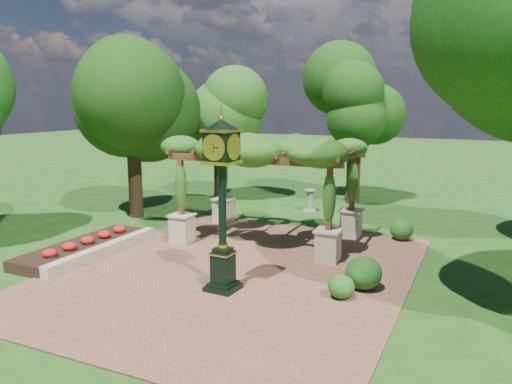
% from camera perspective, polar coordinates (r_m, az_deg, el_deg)
% --- Properties ---
extents(ground, '(120.00, 120.00, 0.00)m').
position_cam_1_polar(ground, '(14.40, -4.28, -10.29)').
color(ground, '#1E4714').
rests_on(ground, ground).
extents(brick_plaza, '(10.00, 12.00, 0.04)m').
position_cam_1_polar(brick_plaza, '(15.21, -2.42, -9.03)').
color(brick_plaza, brown).
rests_on(brick_plaza, ground).
extents(border_wall, '(0.35, 5.00, 0.40)m').
position_cam_1_polar(border_wall, '(17.30, -16.96, -6.45)').
color(border_wall, '#C6B793').
rests_on(border_wall, ground).
extents(flower_bed, '(1.50, 5.00, 0.36)m').
position_cam_1_polar(flower_bed, '(17.91, -19.11, -6.07)').
color(flower_bed, red).
rests_on(flower_bed, ground).
extents(pedestal_clock, '(0.97, 0.97, 4.67)m').
position_cam_1_polar(pedestal_clock, '(13.05, -3.91, 0.29)').
color(pedestal_clock, black).
rests_on(pedestal_clock, brick_plaza).
extents(pergola, '(6.37, 4.10, 3.95)m').
position_cam_1_polar(pergola, '(17.94, 1.47, 4.50)').
color(pergola, '#C3BA91').
rests_on(pergola, brick_plaza).
extents(sundial, '(0.71, 0.71, 1.03)m').
position_cam_1_polar(sundial, '(23.29, 6.16, -1.13)').
color(sundial, gray).
rests_on(sundial, ground).
extents(shrub_front, '(0.83, 0.83, 0.62)m').
position_cam_1_polar(shrub_front, '(13.28, 9.74, -10.61)').
color(shrub_front, '#215418').
rests_on(shrub_front, brick_plaza).
extents(shrub_mid, '(1.26, 1.26, 0.89)m').
position_cam_1_polar(shrub_mid, '(13.97, 12.20, -9.05)').
color(shrub_mid, '#1D4E16').
rests_on(shrub_mid, brick_plaza).
extents(shrub_back, '(0.94, 0.94, 0.76)m').
position_cam_1_polar(shrub_back, '(19.11, 16.32, -4.15)').
color(shrub_back, '#205919').
rests_on(shrub_back, brick_plaza).
extents(tree_west_near, '(4.36, 4.36, 7.34)m').
position_cam_1_polar(tree_west_near, '(22.25, -14.02, 10.00)').
color(tree_west_near, '#362315').
rests_on(tree_west_near, ground).
extents(tree_west_far, '(3.57, 3.57, 7.03)m').
position_cam_1_polar(tree_west_far, '(26.06, -4.23, 9.76)').
color(tree_west_far, '#312113').
rests_on(tree_west_far, ground).
extents(tree_north, '(3.63, 3.63, 7.77)m').
position_cam_1_polar(tree_north, '(25.21, 11.37, 10.70)').
color(tree_north, '#362415').
rests_on(tree_north, ground).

